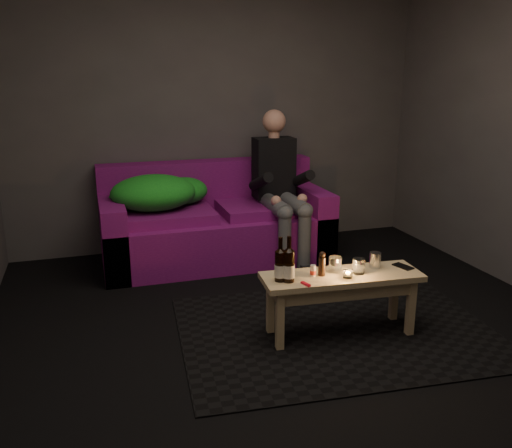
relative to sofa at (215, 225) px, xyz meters
The scene contains 17 objects.
floor 1.85m from the sofa, 84.98° to the right, with size 4.50×4.50×0.00m, color black.
room 1.90m from the sofa, 83.25° to the right, with size 4.50×4.50×4.50m.
rug 1.78m from the sofa, 75.66° to the right, with size 2.08×1.51×0.01m, color black.
sofa is the anchor object (origin of this frame).
green_blanket 0.61m from the sofa, behind, with size 0.89×0.61×0.30m.
person 0.71m from the sofa, 16.04° to the right, with size 0.37×0.84×1.36m.
coffee_table 1.80m from the sofa, 76.05° to the right, with size 1.06×0.41×0.43m.
beer_bottle_a 1.75m from the sofa, 89.57° to the right, with size 0.07×0.07×0.28m.
beer_bottle_b 1.78m from the sofa, 88.07° to the right, with size 0.07×0.07×0.29m.
salt_shaker 1.75m from the sofa, 82.07° to the right, with size 0.04×0.04×0.08m, color silver.
pepper_mill 1.76m from the sofa, 80.21° to the right, with size 0.04×0.04×0.12m, color black.
tumbler_back 1.75m from the sofa, 76.44° to the right, with size 0.08×0.08×0.10m, color white.
tealight 1.88m from the sofa, 76.39° to the right, with size 0.06×0.06×0.04m.
tumbler_front 1.85m from the sofa, 72.93° to the right, with size 0.08×0.08×0.10m, color white.
steel_cup 1.84m from the sofa, 67.62° to the right, with size 0.08×0.08×0.10m, color silver.
smartphone 1.96m from the sofa, 63.23° to the right, with size 0.07×0.14×0.01m, color black.
red_lighter 1.86m from the sofa, 85.70° to the right, with size 0.02×0.08×0.01m, color red.
Camera 1 is at (-1.24, -2.89, 1.69)m, focal length 38.00 mm.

